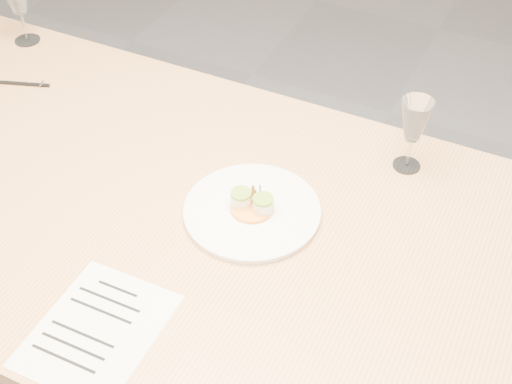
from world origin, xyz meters
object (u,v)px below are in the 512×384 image
at_px(dining_table, 212,243).
at_px(ballpoint_pen, 25,84).
at_px(dinner_plate, 252,210).
at_px(wine_glass_1, 415,122).
at_px(recipe_sheet, 97,330).

height_order(dining_table, ballpoint_pen, ballpoint_pen).
height_order(dinner_plate, ballpoint_pen, dinner_plate).
distance_m(ballpoint_pen, wine_glass_1, 1.05).
bearing_deg(dining_table, wine_glass_1, 48.25).
distance_m(recipe_sheet, wine_glass_1, 0.82).
bearing_deg(dining_table, dinner_plate, 41.44).
xyz_separation_m(dining_table, ballpoint_pen, (-0.70, 0.24, 0.07)).
bearing_deg(dining_table, recipe_sheet, -99.28).
xyz_separation_m(dining_table, dinner_plate, (0.07, 0.06, 0.08)).
bearing_deg(wine_glass_1, dinner_plate, -130.16).
bearing_deg(recipe_sheet, wine_glass_1, 60.84).
bearing_deg(wine_glass_1, dining_table, -131.75).
bearing_deg(recipe_sheet, dining_table, 79.90).
height_order(recipe_sheet, ballpoint_pen, ballpoint_pen).
height_order(dining_table, wine_glass_1, wine_glass_1).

